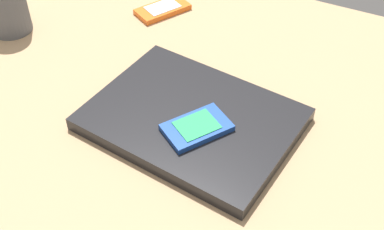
{
  "coord_description": "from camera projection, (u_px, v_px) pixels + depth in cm",
  "views": [
    {
      "loc": [
        -18.81,
        56.88,
        58.71
      ],
      "look_at": [
        7.0,
        5.99,
        5.0
      ],
      "focal_mm": 46.84,
      "sensor_mm": 36.0,
      "label": 1
    }
  ],
  "objects": [
    {
      "name": "cell_phone_on_desk",
      "position": [
        163.0,
        9.0,
        1.04
      ],
      "size": [
        9.93,
        12.22,
        1.26
      ],
      "color": "orange",
      "rests_on": "desk_surface"
    },
    {
      "name": "pen_cup",
      "position": [
        6.0,
        6.0,
        0.96
      ],
      "size": [
        7.84,
        7.84,
        10.66
      ],
      "primitive_type": "cylinder",
      "color": "#595B60",
      "rests_on": "desk_surface"
    },
    {
      "name": "laptop_closed",
      "position": [
        192.0,
        119.0,
        0.79
      ],
      "size": [
        33.85,
        26.91,
        2.25
      ],
      "primitive_type": "cube",
      "rotation": [
        0.0,
        0.0,
        -0.11
      ],
      "color": "black",
      "rests_on": "desk_surface"
    },
    {
      "name": "desk_surface",
      "position": [
        246.0,
        121.0,
        0.82
      ],
      "size": [
        120.0,
        80.0,
        3.0
      ],
      "primitive_type": "cube",
      "color": "tan",
      "rests_on": "ground"
    },
    {
      "name": "cell_phone_on_laptop",
      "position": [
        197.0,
        127.0,
        0.75
      ],
      "size": [
        10.47,
        11.58,
        1.1
      ],
      "color": "#1E479E",
      "rests_on": "laptop_closed"
    }
  ]
}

